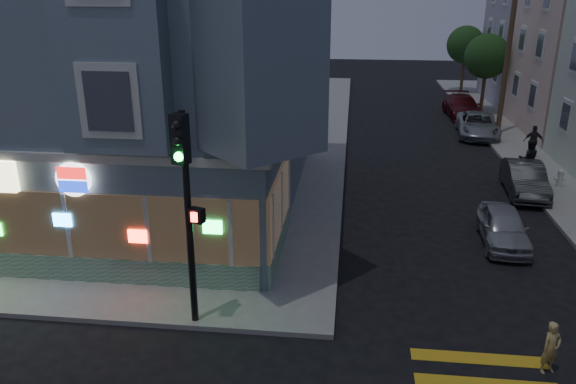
% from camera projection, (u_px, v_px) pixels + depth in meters
% --- Properties ---
extents(ground, '(120.00, 120.00, 0.00)m').
position_uv_depth(ground, '(198.00, 383.00, 12.70)').
color(ground, black).
rests_on(ground, ground).
extents(sidewalk_nw, '(33.00, 42.00, 0.15)m').
position_uv_depth(sidewalk_nw, '(86.00, 126.00, 35.56)').
color(sidewalk_nw, gray).
rests_on(sidewalk_nw, ground).
extents(corner_building, '(14.60, 14.60, 11.40)m').
position_uv_depth(corner_building, '(113.00, 59.00, 21.57)').
color(corner_building, slate).
rests_on(corner_building, sidewalk_nw).
extents(utility_pole, '(2.20, 0.30, 9.00)m').
position_uv_depth(utility_pole, '(508.00, 53.00, 32.12)').
color(utility_pole, '#4C3826').
rests_on(utility_pole, sidewalk_ne).
extents(street_tree_near, '(3.00, 3.00, 5.30)m').
position_uv_depth(street_tree_near, '(487.00, 56.00, 37.99)').
color(street_tree_near, '#4C3826').
rests_on(street_tree_near, sidewalk_ne).
extents(street_tree_far, '(3.00, 3.00, 5.30)m').
position_uv_depth(street_tree_far, '(466.00, 45.00, 45.44)').
color(street_tree_far, '#4C3826').
rests_on(street_tree_far, sidewalk_ne).
extents(running_child, '(0.56, 0.48, 1.31)m').
position_uv_depth(running_child, '(551.00, 348.00, 12.87)').
color(running_child, tan).
rests_on(running_child, ground).
extents(pedestrian_a, '(0.88, 0.69, 1.81)m').
position_uv_depth(pedestrian_a, '(528.00, 159.00, 25.49)').
color(pedestrian_a, black).
rests_on(pedestrian_a, sidewalk_ne).
extents(pedestrian_b, '(1.00, 0.52, 1.63)m').
position_uv_depth(pedestrian_b, '(533.00, 141.00, 28.72)').
color(pedestrian_b, '#27232B').
rests_on(pedestrian_b, sidewalk_ne).
extents(parked_car_a, '(1.68, 3.73, 1.24)m').
position_uv_depth(parked_car_a, '(503.00, 227.00, 19.38)').
color(parked_car_a, '#ABADB3').
rests_on(parked_car_a, ground).
extents(parked_car_b, '(1.74, 4.24, 1.36)m').
position_uv_depth(parked_car_b, '(525.00, 179.00, 23.98)').
color(parked_car_b, '#36383B').
rests_on(parked_car_b, ground).
extents(parked_car_c, '(2.25, 5.08, 1.45)m').
position_uv_depth(parked_car_c, '(462.00, 106.00, 38.13)').
color(parked_car_c, '#5C151D').
rests_on(parked_car_c, ground).
extents(parked_car_d, '(2.77, 5.14, 1.37)m').
position_uv_depth(parked_car_d, '(478.00, 125.00, 33.29)').
color(parked_car_d, '#9FA5AA').
rests_on(parked_car_d, ground).
extents(traffic_signal, '(0.71, 0.63, 5.61)m').
position_uv_depth(traffic_signal, '(186.00, 187.00, 13.41)').
color(traffic_signal, black).
rests_on(traffic_signal, sidewalk_nw).
extents(fire_hydrant, '(0.46, 0.27, 0.80)m').
position_uv_depth(fire_hydrant, '(560.00, 177.00, 24.52)').
color(fire_hydrant, silver).
rests_on(fire_hydrant, sidewalk_ne).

